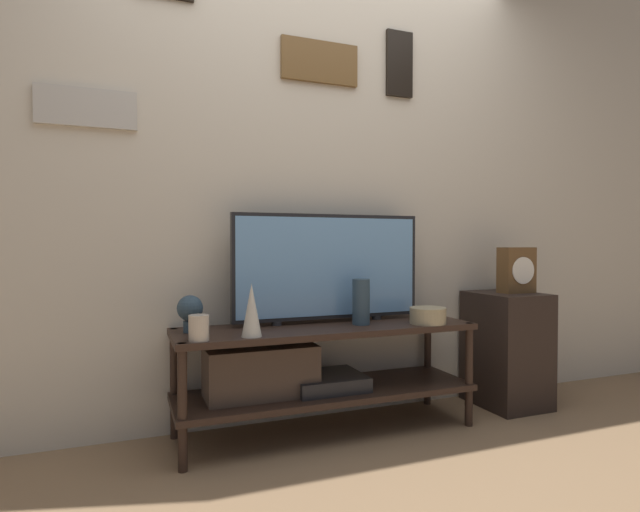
{
  "coord_description": "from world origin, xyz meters",
  "views": [
    {
      "loc": [
        -0.92,
        -2.02,
        0.94
      ],
      "look_at": [
        -0.03,
        0.26,
        0.88
      ],
      "focal_mm": 28.0,
      "sensor_mm": 36.0,
      "label": 1
    }
  ],
  "objects": [
    {
      "name": "wall_back",
      "position": [
        -0.0,
        0.53,
        1.35
      ],
      "size": [
        6.4,
        0.08,
        2.7
      ],
      "color": "beige",
      "rests_on": "ground_plane"
    },
    {
      "name": "vase_tall_ceramic",
      "position": [
        0.18,
        0.23,
        0.64
      ],
      "size": [
        0.09,
        0.09,
        0.23
      ],
      "color": "#2D4251",
      "rests_on": "media_console"
    },
    {
      "name": "mantel_clock",
      "position": [
        1.18,
        0.25,
        0.78
      ],
      "size": [
        0.2,
        0.11,
        0.26
      ],
      "color": "brown",
      "rests_on": "side_table"
    },
    {
      "name": "decorative_bust",
      "position": [
        -0.65,
        0.31,
        0.63
      ],
      "size": [
        0.12,
        0.12,
        0.17
      ],
      "color": "#2D4251",
      "rests_on": "media_console"
    },
    {
      "name": "side_table",
      "position": [
        1.13,
        0.27,
        0.33
      ],
      "size": [
        0.35,
        0.41,
        0.65
      ],
      "color": "black",
      "rests_on": "ground_plane"
    },
    {
      "name": "candle_jar",
      "position": [
        -0.64,
        0.1,
        0.58
      ],
      "size": [
        0.09,
        0.09,
        0.11
      ],
      "color": "#C1B29E",
      "rests_on": "media_console"
    },
    {
      "name": "media_console",
      "position": [
        -0.12,
        0.26,
        0.34
      ],
      "size": [
        1.49,
        0.44,
        0.53
      ],
      "color": "black",
      "rests_on": "ground_plane"
    },
    {
      "name": "vase_slim_bronze",
      "position": [
        -0.41,
        0.11,
        0.65
      ],
      "size": [
        0.09,
        0.09,
        0.23
      ],
      "color": "beige",
      "rests_on": "media_console"
    },
    {
      "name": "vase_wide_bowl",
      "position": [
        0.51,
        0.13,
        0.57
      ],
      "size": [
        0.18,
        0.18,
        0.08
      ],
      "color": "tan",
      "rests_on": "media_console"
    },
    {
      "name": "television",
      "position": [
        0.05,
        0.35,
        0.82
      ],
      "size": [
        1.01,
        0.05,
        0.56
      ],
      "color": "black",
      "rests_on": "media_console"
    },
    {
      "name": "ground_plane",
      "position": [
        0.0,
        0.0,
        0.0
      ],
      "size": [
        12.0,
        12.0,
        0.0
      ],
      "primitive_type": "plane",
      "color": "#846647"
    }
  ]
}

